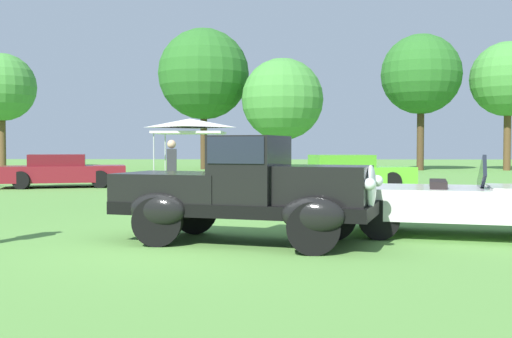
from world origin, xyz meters
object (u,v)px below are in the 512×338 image
object	(u,v)px
feature_pickup_truck	(246,189)
neighbor_convertible	(472,203)
show_car_burgundy	(61,171)
canopy_tent_left_field	(190,125)
show_car_lime	(345,173)
spectator_between_cars	(172,171)

from	to	relation	value
feature_pickup_truck	neighbor_convertible	size ratio (longest dim) A/B	0.90
show_car_burgundy	canopy_tent_left_field	distance (m)	6.12
show_car_burgundy	show_car_lime	bearing A→B (deg)	-5.03
neighbor_convertible	show_car_burgundy	distance (m)	16.54
feature_pickup_truck	show_car_lime	size ratio (longest dim) A/B	0.89
feature_pickup_truck	show_car_burgundy	size ratio (longest dim) A/B	0.90
show_car_lime	spectator_between_cars	xyz separation A→B (m)	(-5.06, -6.20, 0.31)
feature_pickup_truck	spectator_between_cars	xyz separation A→B (m)	(-2.16, 5.80, 0.05)
show_car_burgundy	spectator_between_cars	world-z (taller)	spectator_between_cars
neighbor_convertible	canopy_tent_left_field	bearing A→B (deg)	113.65
neighbor_convertible	canopy_tent_left_field	world-z (taller)	canopy_tent_left_field
show_car_burgundy	show_car_lime	world-z (taller)	same
show_car_burgundy	spectator_between_cars	xyz separation A→B (m)	(5.31, -7.11, 0.31)
feature_pickup_truck	neighbor_convertible	world-z (taller)	feature_pickup_truck
neighbor_convertible	show_car_lime	bearing A→B (deg)	94.66
show_car_lime	show_car_burgundy	bearing A→B (deg)	174.97
neighbor_convertible	feature_pickup_truck	bearing A→B (deg)	-167.89
neighbor_convertible	spectator_between_cars	world-z (taller)	spectator_between_cars
spectator_between_cars	canopy_tent_left_field	distance (m)	11.31
spectator_between_cars	canopy_tent_left_field	xyz separation A→B (m)	(-1.10, 11.16, 1.51)
spectator_between_cars	feature_pickup_truck	bearing A→B (deg)	-69.53
neighbor_convertible	show_car_lime	size ratio (longest dim) A/B	1.00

